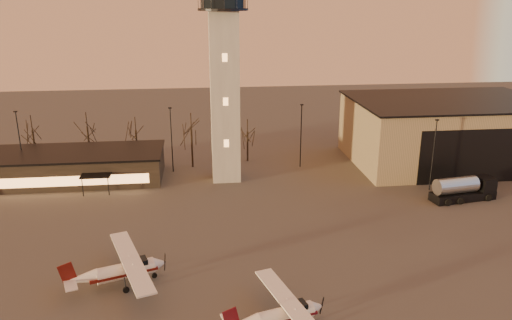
# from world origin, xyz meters

# --- Properties ---
(ground) EXTENTS (220.00, 220.00, 0.00)m
(ground) POSITION_xyz_m (0.00, 0.00, 0.00)
(ground) COLOR #474441
(ground) RESTS_ON ground
(control_tower) EXTENTS (6.80, 6.80, 32.60)m
(control_tower) POSITION_xyz_m (0.00, 30.00, 16.33)
(control_tower) COLOR #999792
(control_tower) RESTS_ON ground
(hangar) EXTENTS (30.60, 20.60, 10.30)m
(hangar) POSITION_xyz_m (36.00, 33.98, 5.15)
(hangar) COLOR #978263
(hangar) RESTS_ON ground
(terminal) EXTENTS (25.40, 12.20, 4.30)m
(terminal) POSITION_xyz_m (-21.99, 31.98, 2.16)
(terminal) COLOR black
(terminal) RESTS_ON ground
(light_poles) EXTENTS (58.50, 12.25, 10.14)m
(light_poles) POSITION_xyz_m (0.50, 31.00, 5.41)
(light_poles) COLOR black
(light_poles) RESTS_ON ground
(tree_row) EXTENTS (37.20, 9.20, 8.80)m
(tree_row) POSITION_xyz_m (-13.70, 39.16, 5.94)
(tree_row) COLOR black
(tree_row) RESTS_ON ground
(cessna_front) EXTENTS (9.24, 11.47, 3.18)m
(cessna_front) POSITION_xyz_m (2.72, -6.10, 1.09)
(cessna_front) COLOR white
(cessna_front) RESTS_ON ground
(cessna_rear) EXTENTS (10.18, 12.50, 3.49)m
(cessna_rear) POSITION_xyz_m (-10.88, 2.18, 1.19)
(cessna_rear) COLOR white
(cessna_rear) RESTS_ON ground
(fuel_truck) EXTENTS (9.03, 3.94, 3.24)m
(fuel_truck) POSITION_xyz_m (30.71, 18.06, 1.28)
(fuel_truck) COLOR black
(fuel_truck) RESTS_ON ground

